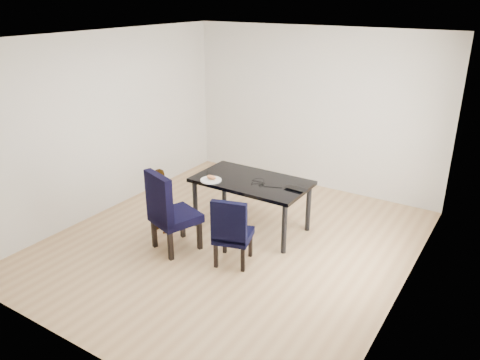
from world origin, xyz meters
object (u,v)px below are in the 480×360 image
Objects in this scene: chair_right at (233,230)px; laptop at (298,188)px; dining_table at (251,204)px; chair_left at (175,210)px; child at (160,201)px; plate at (211,180)px.

chair_right is 1.09m from laptop.
chair_left is (-0.54, -1.02, 0.18)m from dining_table.
child reaches higher than dining_table.
chair_left is 3.55× the size of laptop.
laptop is at bearing 5.26° from dining_table.
plate is at bearing 102.69° from chair_left.
plate reaches higher than dining_table.
chair_right is at bearing -8.86° from child.
plate is 1.21m from laptop.
child is at bearing 157.38° from chair_right.
chair_left is at bearing -29.83° from child.
plate is at bearing 125.76° from chair_right.
dining_table is 1.45× the size of chair_left.
plate is (0.08, 0.69, 0.21)m from chair_left.
laptop is at bearing 60.51° from chair_left.
child is (-0.50, 0.25, -0.09)m from chair_left.
plate is (-0.46, -0.33, 0.38)m from dining_table.
chair_right is at bearing 72.33° from laptop.
child is (-1.32, 0.14, 0.01)m from chair_right.
chair_left reaches higher than chair_right.
chair_right is at bearing -72.39° from dining_table.
chair_left is at bearing 171.19° from chair_right.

